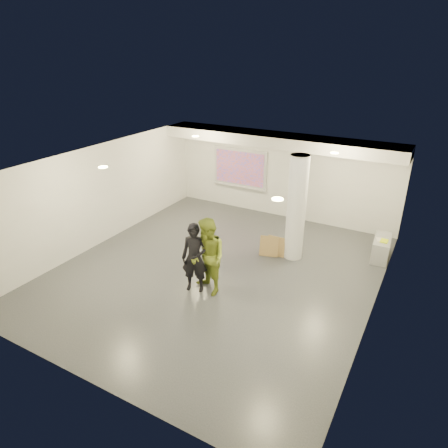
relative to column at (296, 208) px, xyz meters
The scene contains 20 objects.
floor 2.78m from the column, 129.81° to the right, with size 8.00×9.00×0.01m, color #35373C.
ceiling 2.78m from the column, 129.81° to the right, with size 8.00×9.00×0.01m, color white.
wall_back 3.09m from the column, 119.05° to the left, with size 8.00×0.01×3.00m, color silver.
wall_front 6.48m from the column, 103.39° to the right, with size 8.00×0.01×3.00m, color silver.
wall_left 5.79m from the column, 161.88° to the right, with size 0.01×9.00×3.00m, color silver.
wall_right 3.08m from the column, 35.75° to the right, with size 0.01×9.00×3.00m, color silver.
soffit_band 2.94m from the column, 124.90° to the left, with size 8.00×1.10×0.36m, color silver.
downlight_nw 4.05m from the column, 169.29° to the left, with size 0.22×0.22×0.02m, color #FFFB91.
downlight_ne 1.78m from the column, 45.00° to the left, with size 0.22×0.22×0.02m, color #FFFB91.
downlight_sw 5.17m from the column, 138.27° to the right, with size 0.22×0.22×0.02m, color #FFFB91.
downlight_se 3.68m from the column, 78.02° to the right, with size 0.22×0.22×0.02m, color #FFFB91.
column is the anchor object (origin of this frame).
projection_screen 4.08m from the column, 139.44° to the left, with size 2.10×0.13×1.42m.
credenza 2.76m from the column, 27.18° to the left, with size 0.44×1.06×0.62m, color #939598.
papers_stack 2.55m from the column, 24.49° to the left, with size 0.22×0.28×0.02m, color silver.
postit_pad 2.62m from the column, 22.99° to the left, with size 0.20×0.27×0.03m, color #E1F90B.
cardboard_back 1.31m from the column, 160.97° to the right, with size 0.53×0.05×0.57m, color olive.
cardboard_front 1.40m from the column, 157.42° to the right, with size 0.54×0.05×0.59m, color olive.
woman 3.25m from the column, 118.73° to the right, with size 0.65×0.42×1.77m, color black.
man 3.03m from the column, 113.67° to the right, with size 0.94×0.73×1.94m, color olive.
Camera 1 is at (4.71, -8.06, 5.58)m, focal length 32.00 mm.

